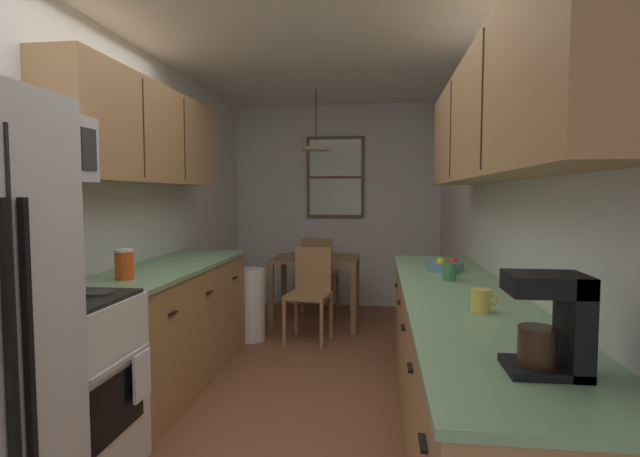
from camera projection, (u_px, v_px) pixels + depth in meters
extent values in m
plane|color=brown|center=(305.00, 381.00, 3.73)|extent=(12.00, 12.00, 0.00)
cube|color=silver|center=(134.00, 213.00, 3.80)|extent=(0.10, 9.00, 2.55)
cube|color=silver|center=(492.00, 215.00, 3.47)|extent=(0.10, 9.00, 2.55)
cube|color=silver|center=(337.00, 206.00, 6.26)|extent=(4.40, 0.10, 2.55)
cube|color=white|center=(304.00, 34.00, 3.55)|extent=(4.40, 9.00, 0.08)
cube|color=black|center=(17.00, 376.00, 1.56)|extent=(0.01, 0.01, 1.61)
cube|color=black|center=(11.00, 381.00, 1.52)|extent=(0.02, 0.02, 1.14)
cube|color=black|center=(30.00, 372.00, 1.60)|extent=(0.02, 0.02, 1.14)
cube|color=white|center=(57.00, 395.00, 2.37)|extent=(0.62, 0.66, 0.90)
cube|color=black|center=(119.00, 404.00, 2.33)|extent=(0.01, 0.46, 0.30)
cube|color=silver|center=(122.00, 361.00, 2.32)|extent=(0.02, 0.53, 0.02)
cube|color=black|center=(54.00, 301.00, 2.34)|extent=(0.59, 0.63, 0.02)
cube|color=white|center=(0.00, 281.00, 2.37)|extent=(0.06, 0.66, 0.20)
cylinder|color=#2D2D2D|center=(4.00, 304.00, 2.21)|extent=(0.15, 0.15, 0.01)
cylinder|color=#2D2D2D|center=(47.00, 292.00, 2.50)|extent=(0.15, 0.15, 0.01)
cylinder|color=#2D2D2D|center=(61.00, 306.00, 2.18)|extent=(0.15, 0.15, 0.01)
cylinder|color=#2D2D2D|center=(98.00, 293.00, 2.46)|extent=(0.15, 0.15, 0.01)
cube|color=silver|center=(24.00, 146.00, 2.30)|extent=(0.38, 0.61, 0.33)
cube|color=black|center=(54.00, 144.00, 2.22)|extent=(0.01, 0.37, 0.21)
cube|color=#2D2D33|center=(89.00, 149.00, 2.48)|extent=(0.01, 0.12, 0.21)
cube|color=#A87A4C|center=(170.00, 326.00, 3.66)|extent=(0.60, 1.93, 0.87)
cube|color=#7AA87A|center=(169.00, 267.00, 3.63)|extent=(0.63, 1.95, 0.03)
cube|color=black|center=(173.00, 313.00, 2.97)|extent=(0.02, 0.10, 0.01)
cube|color=black|center=(210.00, 292.00, 3.61)|extent=(0.02, 0.10, 0.01)
cube|color=black|center=(235.00, 278.00, 4.24)|extent=(0.02, 0.10, 0.01)
cube|color=#A87A4C|center=(145.00, 135.00, 3.53)|extent=(0.32, 2.03, 0.70)
cube|color=#2D2319|center=(144.00, 128.00, 3.18)|extent=(0.01, 0.01, 0.64)
cube|color=#2D2319|center=(185.00, 140.00, 3.84)|extent=(0.01, 0.01, 0.64)
cube|color=#A87A4C|center=(461.00, 377.00, 2.63)|extent=(0.60, 3.13, 0.87)
cube|color=#7AA87A|center=(463.00, 295.00, 2.60)|extent=(0.63, 3.15, 0.03)
cube|color=black|center=(423.00, 443.00, 1.42)|extent=(0.02, 0.10, 0.01)
cube|color=black|center=(410.00, 368.00, 2.04)|extent=(0.02, 0.10, 0.01)
cube|color=black|center=(403.00, 327.00, 2.65)|extent=(0.02, 0.10, 0.01)
cube|color=black|center=(399.00, 302.00, 3.27)|extent=(0.02, 0.10, 0.01)
cube|color=black|center=(396.00, 285.00, 3.89)|extent=(0.02, 0.10, 0.01)
cube|color=#A87A4C|center=(496.00, 116.00, 2.47)|extent=(0.32, 2.83, 0.63)
cube|color=#2D2319|center=(482.00, 99.00, 2.03)|extent=(0.01, 0.01, 0.58)
cube|color=#2D2319|center=(450.00, 129.00, 2.95)|extent=(0.01, 0.01, 0.58)
cube|color=brown|center=(316.00, 259.00, 5.33)|extent=(0.91, 0.74, 0.03)
cube|color=brown|center=(271.00, 298.00, 5.07)|extent=(0.06, 0.06, 0.71)
cube|color=brown|center=(353.00, 300.00, 4.96)|extent=(0.06, 0.06, 0.71)
cube|color=brown|center=(284.00, 285.00, 5.75)|extent=(0.06, 0.06, 0.71)
cube|color=brown|center=(357.00, 287.00, 5.65)|extent=(0.06, 0.06, 0.71)
cube|color=#A87A4C|center=(308.00, 296.00, 4.70)|extent=(0.45, 0.45, 0.04)
cube|color=#A87A4C|center=(313.00, 270.00, 4.86)|extent=(0.37, 0.08, 0.45)
cylinder|color=#A87A4C|center=(321.00, 326.00, 4.50)|extent=(0.04, 0.04, 0.43)
cylinder|color=#A87A4C|center=(284.00, 323.00, 4.59)|extent=(0.04, 0.04, 0.43)
cylinder|color=#A87A4C|center=(331.00, 316.00, 4.85)|extent=(0.04, 0.04, 0.43)
cylinder|color=#A87A4C|center=(296.00, 314.00, 4.94)|extent=(0.04, 0.04, 0.43)
cube|color=#A87A4C|center=(320.00, 274.00, 6.00)|extent=(0.44, 0.44, 0.04)
cube|color=#A87A4C|center=(317.00, 258.00, 5.81)|extent=(0.37, 0.07, 0.45)
cylinder|color=#A87A4C|center=(309.00, 289.00, 6.23)|extent=(0.04, 0.04, 0.43)
cylinder|color=#A87A4C|center=(337.00, 290.00, 6.16)|extent=(0.04, 0.04, 0.43)
cylinder|color=#A87A4C|center=(302.00, 295.00, 5.88)|extent=(0.04, 0.04, 0.43)
cylinder|color=#A87A4C|center=(332.00, 296.00, 5.80)|extent=(0.04, 0.04, 0.43)
cylinder|color=black|center=(316.00, 115.00, 5.23)|extent=(0.01, 0.01, 0.55)
cone|color=beige|center=(316.00, 146.00, 5.25)|extent=(0.32, 0.32, 0.10)
sphere|color=white|center=(316.00, 144.00, 5.25)|extent=(0.06, 0.06, 0.06)
cube|color=brown|center=(335.00, 177.00, 6.17)|extent=(0.73, 0.04, 1.02)
cube|color=silver|center=(335.00, 177.00, 6.15)|extent=(0.65, 0.01, 0.94)
cube|color=brown|center=(335.00, 177.00, 6.15)|extent=(0.65, 0.02, 0.03)
cylinder|color=white|center=(250.00, 304.00, 4.77)|extent=(0.30, 0.30, 0.70)
cylinder|color=#D84C19|center=(124.00, 266.00, 3.00)|extent=(0.11, 0.11, 0.17)
cylinder|color=white|center=(124.00, 250.00, 2.99)|extent=(0.11, 0.11, 0.02)
cube|color=white|center=(142.00, 376.00, 2.49)|extent=(0.02, 0.16, 0.24)
cube|color=black|center=(544.00, 368.00, 1.43)|extent=(0.22, 0.18, 0.02)
cube|color=black|center=(574.00, 324.00, 1.41)|extent=(0.06, 0.18, 0.29)
cube|color=black|center=(546.00, 284.00, 1.41)|extent=(0.22, 0.18, 0.06)
cylinder|color=#331E14|center=(537.00, 345.00, 1.43)|extent=(0.11, 0.11, 0.11)
cylinder|color=#3F7F4C|center=(449.00, 272.00, 2.96)|extent=(0.08, 0.08, 0.11)
torus|color=#3F7F4C|center=(458.00, 271.00, 2.95)|extent=(0.05, 0.01, 0.05)
cylinder|color=#E5CC4C|center=(481.00, 301.00, 2.16)|extent=(0.08, 0.08, 0.10)
torus|color=#E5CC4C|center=(493.00, 300.00, 2.16)|extent=(0.05, 0.01, 0.05)
cylinder|color=#597F9E|center=(444.00, 266.00, 3.35)|extent=(0.25, 0.25, 0.06)
cylinder|color=black|center=(444.00, 264.00, 3.35)|extent=(0.21, 0.21, 0.03)
sphere|color=red|center=(453.00, 262.00, 3.33)|extent=(0.06, 0.06, 0.06)
sphere|color=green|center=(439.00, 260.00, 3.40)|extent=(0.06, 0.06, 0.06)
sphere|color=yellow|center=(441.00, 262.00, 3.30)|extent=(0.06, 0.06, 0.06)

